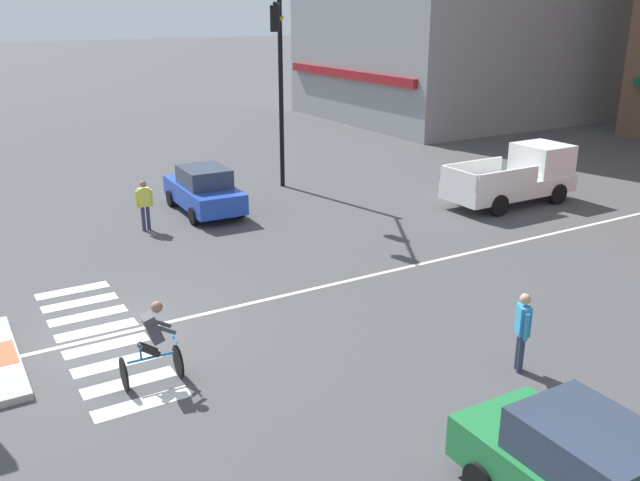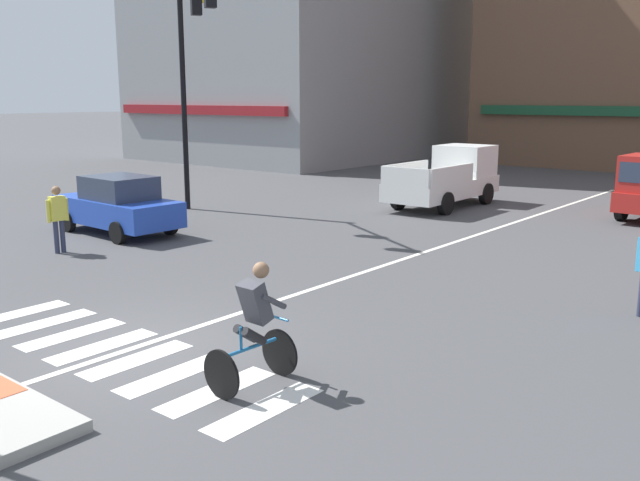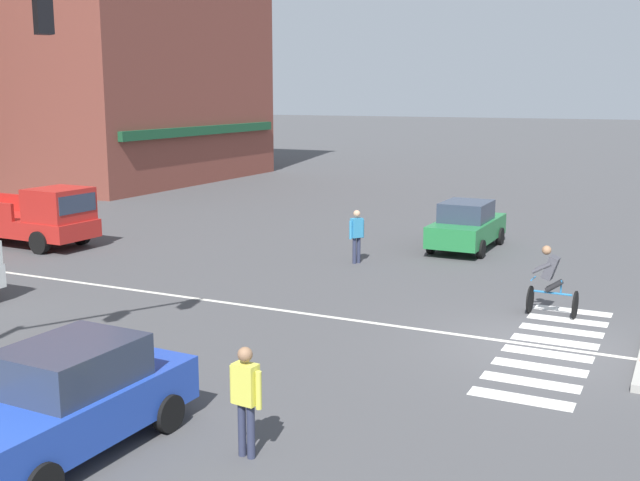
{
  "view_description": "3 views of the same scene",
  "coord_description": "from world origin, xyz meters",
  "px_view_note": "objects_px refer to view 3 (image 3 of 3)",
  "views": [
    {
      "loc": [
        13.99,
        -2.79,
        6.89
      ],
      "look_at": [
        0.41,
        5.21,
        1.46
      ],
      "focal_mm": 37.99,
      "sensor_mm": 36.0,
      "label": 1
    },
    {
      "loc": [
        8.63,
        -5.87,
        3.81
      ],
      "look_at": [
        -0.21,
        4.92,
        0.9
      ],
      "focal_mm": 38.73,
      "sensor_mm": 36.0,
      "label": 2
    },
    {
      "loc": [
        -15.94,
        -2.55,
        5.21
      ],
      "look_at": [
        0.46,
        5.43,
        1.73
      ],
      "focal_mm": 43.43,
      "sensor_mm": 36.0,
      "label": 3
    }
  ],
  "objects_px": {
    "pedestrian_at_curb_left": "(246,393)",
    "pedestrian_waiting_far_side": "(357,232)",
    "cyclist": "(551,280)",
    "car_blue_cross_left": "(68,400)",
    "pickup_truck_red_eastbound_distant": "(36,218)",
    "car_green_cross_right": "(467,226)"
  },
  "relations": [
    {
      "from": "car_blue_cross_left",
      "to": "pedestrian_at_curb_left",
      "type": "bearing_deg",
      "value": -67.45
    },
    {
      "from": "car_blue_cross_left",
      "to": "pickup_truck_red_eastbound_distant",
      "type": "bearing_deg",
      "value": 47.24
    },
    {
      "from": "car_blue_cross_left",
      "to": "car_green_cross_right",
      "type": "height_order",
      "value": "same"
    },
    {
      "from": "cyclist",
      "to": "car_green_cross_right",
      "type": "bearing_deg",
      "value": 29.62
    },
    {
      "from": "pedestrian_at_curb_left",
      "to": "pedestrian_waiting_far_side",
      "type": "relative_size",
      "value": 1.0
    },
    {
      "from": "car_blue_cross_left",
      "to": "cyclist",
      "type": "height_order",
      "value": "cyclist"
    },
    {
      "from": "cyclist",
      "to": "car_blue_cross_left",
      "type": "bearing_deg",
      "value": 153.99
    },
    {
      "from": "pedestrian_at_curb_left",
      "to": "pedestrian_waiting_far_side",
      "type": "xyz_separation_m",
      "value": [
        12.67,
        3.72,
        0.0
      ]
    },
    {
      "from": "car_green_cross_right",
      "to": "cyclist",
      "type": "bearing_deg",
      "value": -150.38
    },
    {
      "from": "car_blue_cross_left",
      "to": "pickup_truck_red_eastbound_distant",
      "type": "xyz_separation_m",
      "value": [
        11.37,
        12.3,
        0.17
      ]
    },
    {
      "from": "car_green_cross_right",
      "to": "pedestrian_waiting_far_side",
      "type": "distance_m",
      "value": 4.41
    },
    {
      "from": "pickup_truck_red_eastbound_distant",
      "to": "cyclist",
      "type": "height_order",
      "value": "pickup_truck_red_eastbound_distant"
    },
    {
      "from": "car_green_cross_right",
      "to": "pedestrian_waiting_far_side",
      "type": "bearing_deg",
      "value": 145.91
    },
    {
      "from": "pickup_truck_red_eastbound_distant",
      "to": "car_green_cross_right",
      "type": "bearing_deg",
      "value": -66.14
    },
    {
      "from": "pedestrian_waiting_far_side",
      "to": "pedestrian_at_curb_left",
      "type": "bearing_deg",
      "value": -163.63
    },
    {
      "from": "cyclist",
      "to": "pedestrian_waiting_far_side",
      "type": "distance_m",
      "value": 7.18
    },
    {
      "from": "car_blue_cross_left",
      "to": "pickup_truck_red_eastbound_distant",
      "type": "relative_size",
      "value": 0.8
    },
    {
      "from": "pickup_truck_red_eastbound_distant",
      "to": "cyclist",
      "type": "xyz_separation_m",
      "value": [
        -0.95,
        -17.39,
        -0.11
      ]
    },
    {
      "from": "car_green_cross_right",
      "to": "pedestrian_at_curb_left",
      "type": "distance_m",
      "value": 16.38
    },
    {
      "from": "pedestrian_waiting_far_side",
      "to": "cyclist",
      "type": "bearing_deg",
      "value": -116.92
    },
    {
      "from": "car_green_cross_right",
      "to": "cyclist",
      "type": "xyz_separation_m",
      "value": [
        -6.9,
        -3.92,
        0.06
      ]
    },
    {
      "from": "pickup_truck_red_eastbound_distant",
      "to": "cyclist",
      "type": "bearing_deg",
      "value": -93.12
    }
  ]
}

